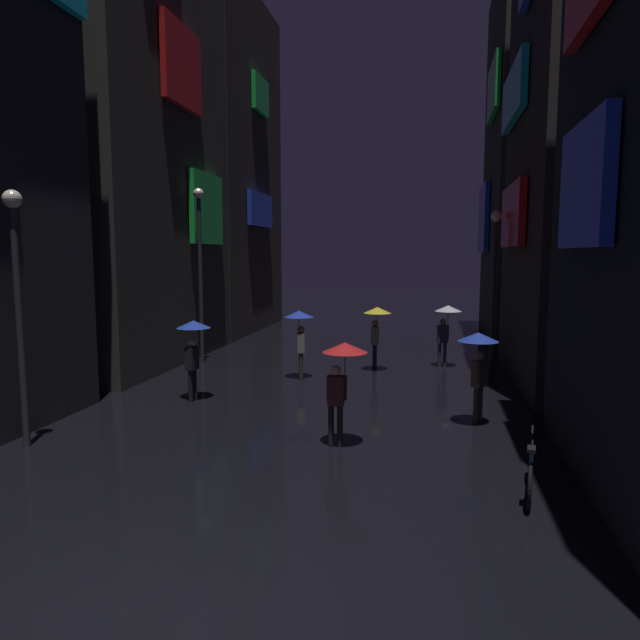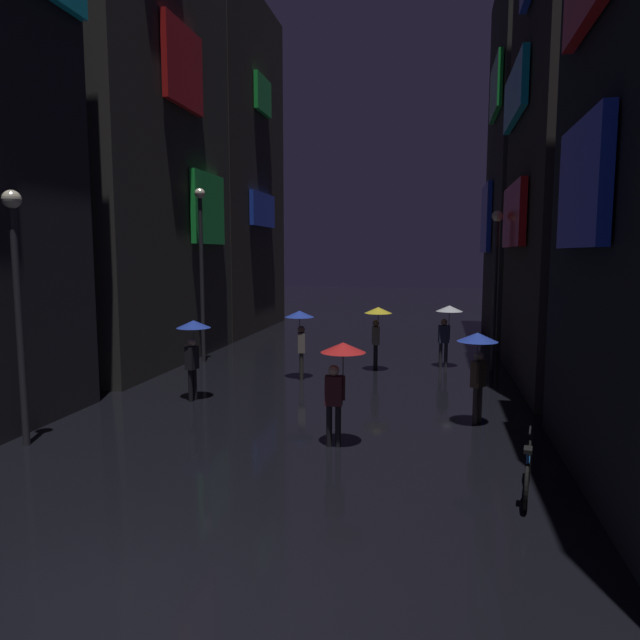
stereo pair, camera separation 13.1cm
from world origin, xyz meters
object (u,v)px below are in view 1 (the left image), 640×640
Objects in this scene: pedestrian_foreground_left_blue at (193,338)px; bicycle_parked_at_storefront at (531,471)px; pedestrian_foreground_right_blue at (300,325)px; pedestrian_near_crossing_red at (342,365)px; pedestrian_midstreet_left_clear at (446,319)px; streetlamp_left_near at (17,287)px; streetlamp_left_far at (200,256)px; pedestrian_midstreet_centre_yellow at (377,320)px; pedestrian_far_right_blue at (478,352)px; streetlamp_right_far at (494,271)px.

pedestrian_foreground_left_blue reaches higher than bicycle_parked_at_storefront.
pedestrian_near_crossing_red is at bearing -69.34° from pedestrian_foreground_right_blue.
pedestrian_midstreet_left_clear is 0.42× the size of streetlamp_left_near.
streetlamp_left_far reaches higher than streetlamp_left_near.
pedestrian_midstreet_centre_yellow is 0.42× the size of streetlamp_left_near.
pedestrian_midstreet_left_clear is 8.80m from streetlamp_left_far.
pedestrian_far_right_blue is 6.28m from pedestrian_midstreet_centre_yellow.
streetlamp_left_near is at bearing -90.00° from streetlamp_left_far.
pedestrian_midstreet_centre_yellow is 10.95m from streetlamp_left_near.
streetlamp_left_near is (-9.60, 0.52, 2.83)m from bicycle_parked_at_storefront.
pedestrian_foreground_left_blue and pedestrian_midstreet_centre_yellow have the same top height.
pedestrian_midstreet_left_clear is 8.82m from pedestrian_foreground_left_blue.
pedestrian_midstreet_left_clear and pedestrian_foreground_right_blue have the same top height.
bicycle_parked_at_storefront is (5.57, -7.64, -1.28)m from pedestrian_foreground_right_blue.
pedestrian_foreground_right_blue is 3.73m from pedestrian_foreground_left_blue.
streetlamp_left_far reaches higher than pedestrian_near_crossing_red.
bicycle_parked_at_storefront is (0.56, -3.78, -1.28)m from pedestrian_far_right_blue.
pedestrian_far_right_blue is 0.42× the size of streetlamp_left_near.
bicycle_parked_at_storefront is at bearing -84.01° from pedestrian_midstreet_left_clear.
pedestrian_far_right_blue is 6.74m from streetlamp_right_far.
pedestrian_far_right_blue is at bearing -63.36° from pedestrian_midstreet_centre_yellow.
streetlamp_left_far is 1.20× the size of streetlamp_left_near.
bicycle_parked_at_storefront is (7.75, -4.61, -1.28)m from pedestrian_foreground_left_blue.
pedestrian_midstreet_left_clear reaches higher than bicycle_parked_at_storefront.
pedestrian_midstreet_centre_yellow is (-0.03, 7.67, 0.00)m from pedestrian_near_crossing_red.
pedestrian_midstreet_centre_yellow is 0.40× the size of streetlamp_right_far.
pedestrian_near_crossing_red is 6.32m from pedestrian_foreground_right_blue.
pedestrian_midstreet_centre_yellow reaches higher than bicycle_parked_at_storefront.
pedestrian_foreground_left_blue is 4.74m from streetlamp_left_near.
streetlamp_left_near is 0.97× the size of streetlamp_right_far.
pedestrian_midstreet_left_clear is at bearing 94.63° from pedestrian_far_right_blue.
streetlamp_left_near is at bearing -114.37° from pedestrian_foreground_left_blue.
pedestrian_near_crossing_red is 10.27m from streetlamp_left_far.
pedestrian_midstreet_left_clear is at bearing 95.99° from bicycle_parked_at_storefront.
pedestrian_midstreet_centre_yellow is 10.06m from bicycle_parked_at_storefront.
streetlamp_right_far is at bearing 66.27° from pedestrian_near_crossing_red.
pedestrian_far_right_blue is at bearing 19.81° from streetlamp_left_near.
pedestrian_foreground_right_blue is 4.94m from streetlamp_left_far.
pedestrian_near_crossing_red is 0.42× the size of streetlamp_left_near.
pedestrian_foreground_left_blue is 0.35× the size of streetlamp_left_far.
pedestrian_near_crossing_red is (-2.25, -8.66, 0.00)m from pedestrian_midstreet_left_clear.
bicycle_parked_at_storefront is 0.34× the size of streetlamp_right_far.
streetlamp_right_far is (1.49, -0.14, 1.64)m from pedestrian_midstreet_left_clear.
pedestrian_midstreet_left_clear is at bearing 75.42° from pedestrian_near_crossing_red.
pedestrian_foreground_right_blue is 0.35× the size of streetlamp_left_far.
pedestrian_foreground_left_blue is 5.72m from streetlamp_left_far.
pedestrian_foreground_right_blue is 1.00× the size of pedestrian_far_right_blue.
streetlamp_left_near is at bearing -125.08° from pedestrian_midstreet_centre_yellow.
streetlamp_left_far is (-6.25, 7.88, 2.10)m from pedestrian_near_crossing_red.
streetlamp_left_far is at bearing 147.24° from pedestrian_far_right_blue.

